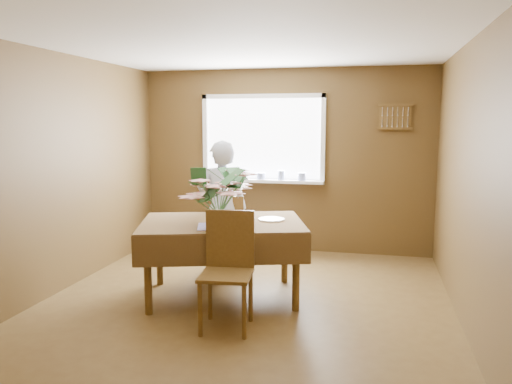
% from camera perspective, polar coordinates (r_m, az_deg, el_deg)
% --- Properties ---
extents(floor, '(4.50, 4.50, 0.00)m').
position_cam_1_polar(floor, '(5.00, -1.49, -12.88)').
color(floor, brown).
rests_on(floor, ground).
extents(ceiling, '(4.50, 4.50, 0.00)m').
position_cam_1_polar(ceiling, '(4.73, -1.60, 16.74)').
color(ceiling, white).
rests_on(ceiling, wall_back).
extents(wall_back, '(4.00, 0.00, 4.00)m').
position_cam_1_polar(wall_back, '(6.89, 3.26, 3.57)').
color(wall_back, brown).
rests_on(wall_back, floor).
extents(wall_front, '(4.00, 0.00, 4.00)m').
position_cam_1_polar(wall_front, '(2.62, -14.27, -4.02)').
color(wall_front, brown).
rests_on(wall_front, floor).
extents(wall_left, '(0.00, 4.50, 4.50)m').
position_cam_1_polar(wall_left, '(5.56, -21.91, 1.93)').
color(wall_left, brown).
rests_on(wall_left, floor).
extents(wall_right, '(0.00, 4.50, 4.50)m').
position_cam_1_polar(wall_right, '(4.62, 23.22, 0.73)').
color(wall_right, brown).
rests_on(wall_right, floor).
extents(window_assembly, '(1.72, 0.20, 1.22)m').
position_cam_1_polar(window_assembly, '(6.89, 0.78, 4.45)').
color(window_assembly, white).
rests_on(window_assembly, wall_back).
extents(spoon_rack, '(0.44, 0.05, 0.33)m').
position_cam_1_polar(spoon_rack, '(6.74, 15.61, 8.30)').
color(spoon_rack, brown).
rests_on(spoon_rack, wall_back).
extents(dining_table, '(1.88, 1.53, 0.79)m').
position_cam_1_polar(dining_table, '(5.07, -3.88, -4.44)').
color(dining_table, brown).
rests_on(dining_table, floor).
extents(chair_far, '(0.46, 0.46, 0.93)m').
position_cam_1_polar(chair_far, '(5.93, -3.25, -4.39)').
color(chair_far, brown).
rests_on(chair_far, floor).
extents(chair_near, '(0.47, 0.47, 1.01)m').
position_cam_1_polar(chair_near, '(4.40, -3.23, -8.29)').
color(chair_near, brown).
rests_on(chair_near, floor).
extents(seated_woman, '(0.65, 0.50, 1.58)m').
position_cam_1_polar(seated_woman, '(5.78, -3.89, -1.89)').
color(seated_woman, white).
rests_on(seated_woman, floor).
extents(flower_bouquet, '(0.63, 0.63, 0.54)m').
position_cam_1_polar(flower_bouquet, '(4.80, -4.27, 0.31)').
color(flower_bouquet, white).
rests_on(flower_bouquet, dining_table).
extents(side_plate, '(0.28, 0.28, 0.01)m').
position_cam_1_polar(side_plate, '(5.12, 1.78, -3.13)').
color(side_plate, white).
rests_on(side_plate, dining_table).
extents(table_knife, '(0.04, 0.21, 0.00)m').
position_cam_1_polar(table_knife, '(4.79, -1.36, -3.87)').
color(table_knife, silver).
rests_on(table_knife, dining_table).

